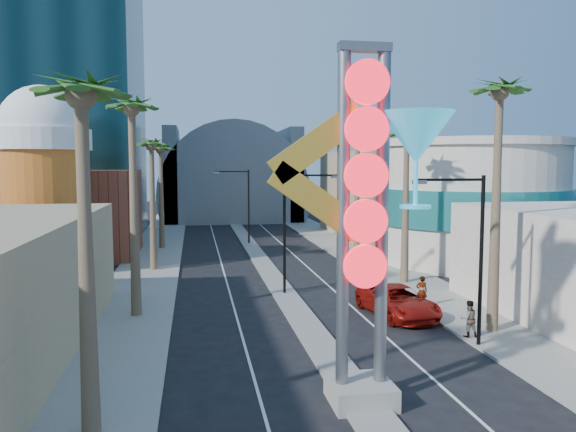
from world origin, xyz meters
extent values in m
cube|color=gray|center=(-9.50, 35.00, 0.07)|extent=(5.00, 100.00, 0.15)
cube|color=gray|center=(9.50, 35.00, 0.07)|extent=(5.00, 100.00, 0.15)
cube|color=gray|center=(0.00, 38.00, 0.07)|extent=(1.60, 84.00, 0.15)
cube|color=black|center=(-22.00, 52.00, 25.00)|extent=(20.00, 20.00, 50.00)
cube|color=brown|center=(-16.00, 38.00, 4.00)|extent=(10.00, 10.00, 8.00)
cube|color=tan|center=(16.00, 48.00, 5.00)|extent=(10.00, 20.00, 10.00)
cylinder|color=#C04919|center=(-17.00, 30.00, 5.00)|extent=(6.40, 6.40, 10.00)
cylinder|color=white|center=(-17.00, 30.00, 10.40)|extent=(7.00, 7.00, 1.60)
sphere|color=white|center=(-17.00, 30.00, 11.20)|extent=(6.60, 6.60, 6.60)
cylinder|color=beige|center=(18.00, 30.00, 5.00)|extent=(16.00, 16.00, 10.00)
cylinder|color=teal|center=(18.00, 30.00, 5.00)|extent=(16.60, 16.60, 3.00)
cylinder|color=beige|center=(18.00, 30.00, 10.30)|extent=(16.60, 16.60, 0.60)
cylinder|color=slate|center=(0.00, 72.00, 4.00)|extent=(22.00, 16.00, 22.00)
cube|color=slate|center=(-9.00, 72.00, 7.00)|extent=(2.00, 16.00, 14.00)
cube|color=slate|center=(9.00, 72.00, 7.00)|extent=(2.00, 16.00, 14.00)
cube|color=gray|center=(0.00, 3.00, 0.40)|extent=(2.20, 2.20, 0.80)
cylinder|color=slate|center=(-0.70, 3.00, 6.50)|extent=(0.44, 0.44, 12.00)
cylinder|color=slate|center=(0.70, 3.00, 6.50)|extent=(0.44, 0.44, 12.00)
cube|color=slate|center=(0.00, 3.00, 12.40)|extent=(1.80, 0.50, 0.30)
cylinder|color=red|center=(0.00, 2.65, 11.20)|extent=(1.50, 0.25, 1.50)
cylinder|color=red|center=(0.00, 2.65, 9.65)|extent=(1.50, 0.25, 1.50)
cylinder|color=red|center=(0.00, 2.65, 8.10)|extent=(1.50, 0.25, 1.50)
cylinder|color=red|center=(0.00, 2.65, 6.55)|extent=(1.50, 0.25, 1.50)
cylinder|color=red|center=(0.00, 2.65, 5.00)|extent=(1.50, 0.25, 1.50)
cube|color=gold|center=(-1.60, 3.00, 9.20)|extent=(3.47, 0.25, 2.80)
cube|color=gold|center=(-1.60, 3.00, 7.20)|extent=(3.47, 0.25, 2.80)
cone|color=#26ABD8|center=(1.90, 3.00, 9.40)|extent=(2.60, 2.60, 1.80)
cylinder|color=#26ABD8|center=(1.90, 3.00, 7.80)|extent=(0.16, 0.16, 1.60)
cylinder|color=#26ABD8|center=(1.90, 3.00, 7.00)|extent=(1.10, 1.10, 0.12)
cylinder|color=black|center=(0.00, 20.00, 4.00)|extent=(0.18, 0.18, 8.00)
cube|color=black|center=(1.80, 20.00, 7.80)|extent=(3.60, 0.12, 0.12)
cube|color=slate|center=(3.40, 20.00, 7.70)|extent=(0.60, 0.25, 0.18)
cylinder|color=black|center=(0.00, 44.00, 4.00)|extent=(0.18, 0.18, 8.00)
cube|color=black|center=(-1.80, 44.00, 7.80)|extent=(3.60, 0.12, 0.12)
cube|color=slate|center=(-3.40, 44.00, 7.70)|extent=(0.60, 0.25, 0.18)
cylinder|color=black|center=(7.20, 8.00, 4.00)|extent=(0.18, 0.18, 8.00)
cube|color=black|center=(5.58, 8.00, 7.80)|extent=(3.24, 0.12, 0.12)
cube|color=slate|center=(4.14, 8.00, 7.70)|extent=(0.60, 0.25, 0.18)
cylinder|color=brown|center=(-9.00, 2.00, 5.25)|extent=(0.40, 0.40, 10.50)
sphere|color=#1A4D19|center=(-9.00, 2.00, 10.50)|extent=(2.40, 2.40, 2.40)
cylinder|color=brown|center=(-9.00, 16.00, 5.75)|extent=(0.40, 0.40, 11.50)
sphere|color=#1A4D19|center=(-9.00, 16.00, 11.50)|extent=(2.40, 2.40, 2.40)
cylinder|color=brown|center=(-9.00, 30.00, 5.00)|extent=(0.40, 0.40, 10.00)
sphere|color=#1A4D19|center=(-9.00, 30.00, 10.00)|extent=(2.40, 2.40, 2.40)
cylinder|color=brown|center=(-9.00, 42.00, 5.00)|extent=(0.40, 0.40, 10.00)
sphere|color=#1A4D19|center=(-9.00, 42.00, 10.00)|extent=(2.40, 2.40, 2.40)
cylinder|color=brown|center=(9.00, 10.00, 6.00)|extent=(0.40, 0.40, 12.00)
sphere|color=#1A4D19|center=(9.00, 10.00, 12.00)|extent=(2.40, 2.40, 2.40)
cylinder|color=brown|center=(9.00, 22.00, 5.25)|extent=(0.40, 0.40, 10.50)
sphere|color=#1A4D19|center=(9.00, 22.00, 10.50)|extent=(2.40, 2.40, 2.40)
cylinder|color=brown|center=(9.00, 34.00, 5.75)|extent=(0.40, 0.40, 11.50)
sphere|color=#1A4D19|center=(9.00, 34.00, 11.50)|extent=(2.40, 2.40, 2.40)
imported|color=#9B120B|center=(5.42, 13.80, 0.85)|extent=(3.61, 6.45, 1.70)
imported|color=gray|center=(7.39, 15.11, 1.06)|extent=(0.74, 0.56, 1.82)
imported|color=gray|center=(7.30, 9.19, 1.04)|extent=(0.89, 0.71, 1.78)
camera|label=1|loc=(-5.74, -15.59, 8.44)|focal=35.00mm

